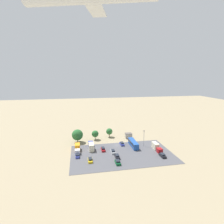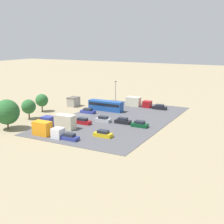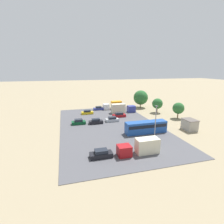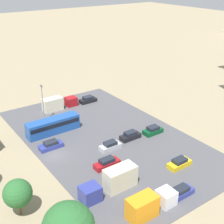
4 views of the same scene
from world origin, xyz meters
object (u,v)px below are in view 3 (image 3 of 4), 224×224
(parked_car_0, at_px, (119,115))
(parked_truck_2, at_px, (141,147))
(parked_truck_0, at_px, (114,105))
(parked_car_1, at_px, (87,112))
(parked_car_6, at_px, (147,123))
(parked_truck_1, at_px, (122,109))
(parked_car_2, at_px, (79,122))
(bus, at_px, (146,127))
(parked_car_5, at_px, (96,122))
(parked_car_4, at_px, (99,108))
(shed_building, at_px, (190,125))
(parked_car_7, at_px, (112,119))
(parked_car_3, at_px, (101,154))

(parked_car_0, distance_m, parked_truck_2, 26.68)
(parked_car_0, height_order, parked_truck_0, parked_truck_0)
(parked_car_1, relative_size, parked_truck_2, 0.51)
(parked_car_6, distance_m, parked_truck_1, 16.69)
(parked_car_1, distance_m, parked_car_2, 11.99)
(bus, distance_m, parked_car_5, 15.76)
(parked_car_0, distance_m, parked_car_4, 13.25)
(parked_car_4, xyz_separation_m, parked_truck_2, (-38.73, -0.79, 0.77))
(shed_building, relative_size, parked_car_5, 0.96)
(parked_truck_2, bearing_deg, parked_car_7, -0.74)
(parked_car_1, distance_m, parked_car_3, 32.79)
(parked_car_5, relative_size, parked_truck_2, 0.50)
(parked_car_7, bearing_deg, parked_car_0, 139.29)
(bus, relative_size, parked_car_3, 2.54)
(parked_car_7, distance_m, parked_truck_0, 17.52)
(shed_building, distance_m, parked_car_0, 22.68)
(parked_car_2, distance_m, parked_truck_0, 22.92)
(parked_car_5, xyz_separation_m, parked_truck_1, (10.74, -11.97, 0.91))
(parked_car_3, xyz_separation_m, parked_car_4, (38.11, -7.09, -0.04))
(parked_car_4, distance_m, parked_car_7, 16.70)
(parked_car_1, distance_m, parked_truck_1, 13.05)
(parked_truck_2, bearing_deg, parked_car_6, -30.63)
(bus, height_order, parked_car_4, bus)
(parked_car_5, distance_m, parked_car_7, 5.45)
(parked_car_7, bearing_deg, parked_car_3, -20.82)
(shed_building, relative_size, parked_car_1, 0.94)
(parked_car_5, bearing_deg, parked_car_2, -99.91)
(parked_car_1, bearing_deg, parked_car_2, 159.78)
(parked_car_7, relative_size, parked_truck_2, 0.49)
(parked_car_4, bearing_deg, parked_truck_2, -178.84)
(shed_building, relative_size, parked_car_2, 0.98)
(shed_building, height_order, parked_car_0, shed_building)
(parked_truck_1, height_order, parked_truck_2, parked_truck_1)
(bus, distance_m, parked_car_4, 29.40)
(parked_car_2, relative_size, parked_car_3, 0.96)
(parked_car_0, relative_size, parked_truck_0, 0.59)
(parked_car_1, relative_size, parked_car_3, 1.00)
(parked_car_2, height_order, parked_truck_0, parked_truck_0)
(shed_building, distance_m, parked_truck_0, 32.45)
(parked_car_6, bearing_deg, shed_building, 56.38)
(parked_car_5, xyz_separation_m, parked_truck_2, (-21.22, -5.10, 0.71))
(shed_building, bearing_deg, parked_car_2, 65.79)
(bus, bearing_deg, parked_car_0, 7.40)
(parked_car_2, xyz_separation_m, parked_truck_1, (9.85, -17.08, 0.92))
(shed_building, bearing_deg, parked_car_1, 45.59)
(parked_car_5, bearing_deg, parked_car_0, 119.54)
(parked_truck_1, bearing_deg, bus, -2.07)
(parked_car_0, xyz_separation_m, parked_truck_2, (-26.37, 3.98, 0.72))
(parked_car_3, bearing_deg, parked_truck_2, -94.57)
(bus, bearing_deg, parked_car_6, -30.09)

